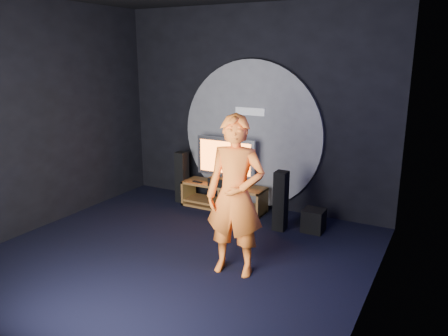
{
  "coord_description": "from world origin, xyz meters",
  "views": [
    {
      "loc": [
        3.18,
        -4.42,
        2.69
      ],
      "look_at": [
        0.22,
        1.05,
        1.05
      ],
      "focal_mm": 35.0,
      "sensor_mm": 36.0,
      "label": 1
    }
  ],
  "objects_px": {
    "tv": "(226,159)",
    "player": "(235,196)",
    "media_console": "(224,198)",
    "subwoofer": "(314,220)",
    "tower_speaker_right": "(281,201)",
    "tower_speaker_left": "(182,177)"
  },
  "relations": [
    {
      "from": "media_console",
      "to": "subwoofer",
      "type": "bearing_deg",
      "value": -7.76
    },
    {
      "from": "media_console",
      "to": "subwoofer",
      "type": "height_order",
      "value": "media_console"
    },
    {
      "from": "media_console",
      "to": "tower_speaker_right",
      "type": "relative_size",
      "value": 1.61
    },
    {
      "from": "media_console",
      "to": "player",
      "type": "xyz_separation_m",
      "value": [
        1.22,
        -1.97,
        0.81
      ]
    },
    {
      "from": "tower_speaker_left",
      "to": "tower_speaker_right",
      "type": "height_order",
      "value": "same"
    },
    {
      "from": "tv",
      "to": "subwoofer",
      "type": "height_order",
      "value": "tv"
    },
    {
      "from": "tower_speaker_left",
      "to": "subwoofer",
      "type": "xyz_separation_m",
      "value": [
        2.59,
        -0.21,
        -0.3
      ]
    },
    {
      "from": "tower_speaker_left",
      "to": "player",
      "type": "relative_size",
      "value": 0.47
    },
    {
      "from": "subwoofer",
      "to": "player",
      "type": "height_order",
      "value": "player"
    },
    {
      "from": "tv",
      "to": "tower_speaker_right",
      "type": "xyz_separation_m",
      "value": [
        1.23,
        -0.48,
        -0.43
      ]
    },
    {
      "from": "tv",
      "to": "tower_speaker_right",
      "type": "height_order",
      "value": "tv"
    },
    {
      "from": "tv",
      "to": "tower_speaker_right",
      "type": "distance_m",
      "value": 1.39
    },
    {
      "from": "media_console",
      "to": "tv",
      "type": "bearing_deg",
      "value": 95.62
    },
    {
      "from": "tower_speaker_right",
      "to": "tower_speaker_left",
      "type": "bearing_deg",
      "value": 169.25
    },
    {
      "from": "tv",
      "to": "subwoofer",
      "type": "relative_size",
      "value": 3.12
    },
    {
      "from": "media_console",
      "to": "player",
      "type": "distance_m",
      "value": 2.46
    },
    {
      "from": "tv",
      "to": "subwoofer",
      "type": "distance_m",
      "value": 1.89
    },
    {
      "from": "tower_speaker_right",
      "to": "subwoofer",
      "type": "relative_size",
      "value": 2.67
    },
    {
      "from": "media_console",
      "to": "player",
      "type": "height_order",
      "value": "player"
    },
    {
      "from": "tv",
      "to": "player",
      "type": "xyz_separation_m",
      "value": [
        1.23,
        -2.04,
        0.1
      ]
    },
    {
      "from": "media_console",
      "to": "tower_speaker_left",
      "type": "relative_size",
      "value": 1.61
    },
    {
      "from": "tower_speaker_right",
      "to": "subwoofer",
      "type": "height_order",
      "value": "tower_speaker_right"
    }
  ]
}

